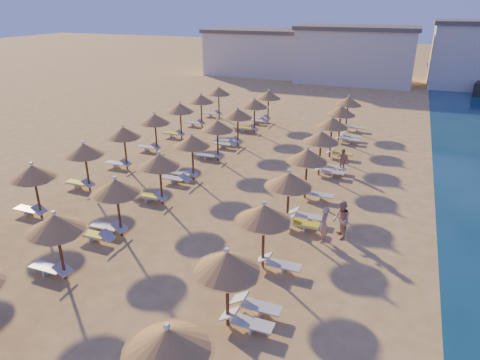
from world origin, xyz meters
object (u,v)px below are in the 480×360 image
at_px(parasol_row_east, 299,167).
at_px(beachgoer_b, 341,220).
at_px(parasol_row_west, 177,151).
at_px(beachgoer_a, 324,225).
at_px(beachgoer_c, 342,161).

relative_size(parasol_row_east, beachgoer_b, 19.09).
distance_m(parasol_row_east, parasol_row_west, 7.02).
height_order(beachgoer_a, beachgoer_b, beachgoer_b).
relative_size(parasol_row_east, parasol_row_west, 1.00).
relative_size(beachgoer_c, beachgoer_a, 0.94).
bearing_deg(parasol_row_east, beachgoer_a, -53.23).
distance_m(parasol_row_west, beachgoer_a, 9.41).
xyz_separation_m(parasol_row_east, beachgoer_a, (1.90, -2.54, -1.61)).
xyz_separation_m(parasol_row_west, beachgoer_b, (9.59, -1.90, -1.54)).
distance_m(parasol_row_east, beachgoer_a, 3.55).
xyz_separation_m(beachgoer_a, beachgoer_b, (0.67, 0.64, 0.06)).
bearing_deg(beachgoer_a, parasol_row_east, -134.89).
height_order(parasol_row_east, beachgoer_a, parasol_row_east).
height_order(parasol_row_east, parasol_row_west, same).
bearing_deg(parasol_row_west, beachgoer_b, -11.21).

